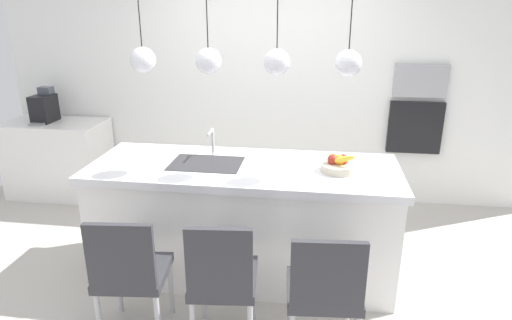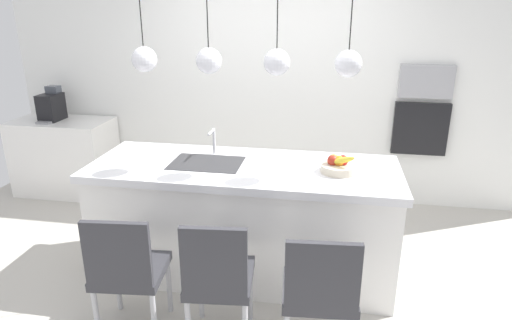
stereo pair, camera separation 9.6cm
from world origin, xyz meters
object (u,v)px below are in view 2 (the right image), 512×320
Objects in this scene: fruit_bowl at (338,165)px; oven at (420,129)px; chair_middle at (218,277)px; microwave at (426,81)px; chair_far at (320,290)px; chair_near at (127,269)px; coffee_machine at (51,106)px.

oven is (0.87, 1.60, -0.10)m from fruit_bowl.
oven is 0.60× the size of chair_middle.
microwave is 0.58× the size of chair_middle.
chair_middle is at bearing -179.71° from chair_far.
coffee_machine is at bearing 131.06° from chair_near.
chair_middle is 0.63m from chair_far.
oven is (4.08, 0.30, -0.15)m from coffee_machine.
coffee_machine is 0.42× the size of chair_far.
oven reaches higher than chair_near.
chair_near is at bearing -131.29° from microwave.
coffee_machine is 0.68× the size of oven.
coffee_machine is 3.86m from chair_far.
chair_middle is at bearing -122.33° from oven.
coffee_machine reaches higher than chair_near.
chair_near is 1.02× the size of chair_far.
fruit_bowl is 3.47m from coffee_machine.
microwave is 0.59× the size of chair_near.
chair_far is (1.23, 0.00, -0.01)m from chair_near.
coffee_machine reaches higher than oven.
chair_far is at bearing 0.02° from chair_near.
chair_near is at bearing -146.27° from fruit_bowl.
chair_near reaches higher than chair_far.
oven is 2.68m from chair_far.
coffee_machine is 3.37m from chair_middle.
chair_far is at bearing -110.88° from oven.
microwave reaches higher than oven.
oven is 2.96m from chair_middle.
oven is 0.61× the size of chair_near.
chair_middle is (2.51, -2.19, -0.51)m from coffee_machine.
chair_middle is (-1.57, -2.48, -0.86)m from microwave.
fruit_bowl is at bearing 51.24° from chair_middle.
fruit_bowl is 1.65m from chair_near.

